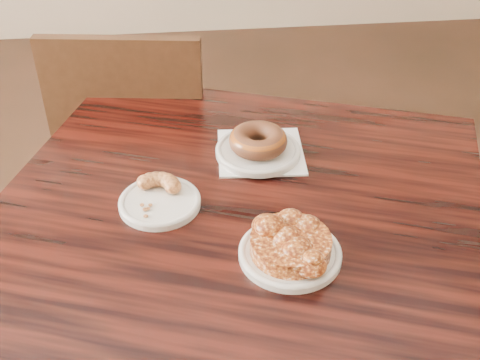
{
  "coord_description": "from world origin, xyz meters",
  "views": [
    {
      "loc": [
        -0.08,
        -1.02,
        1.46
      ],
      "look_at": [
        0.02,
        -0.13,
        0.8
      ],
      "focal_mm": 45.0,
      "sensor_mm": 36.0,
      "label": 1
    }
  ],
  "objects": [
    {
      "name": "plate_donut",
      "position": [
        0.08,
        0.01,
        0.76
      ],
      "size": [
        0.18,
        0.18,
        0.01
      ],
      "primitive_type": "cylinder",
      "color": "silver",
      "rests_on": "napkin"
    },
    {
      "name": "cafe_table",
      "position": [
        0.01,
        -0.17,
        0.38
      ],
      "size": [
        1.16,
        1.16,
        0.75
      ],
      "primitive_type": "cube",
      "rotation": [
        0.0,
        0.0,
        -0.34
      ],
      "color": "black",
      "rests_on": "floor"
    },
    {
      "name": "apple_fritter",
      "position": [
        0.09,
        -0.29,
        0.78
      ],
      "size": [
        0.18,
        0.18,
        0.04
      ],
      "primitive_type": null,
      "color": "#431507",
      "rests_on": "plate_fritter"
    },
    {
      "name": "chair_far",
      "position": [
        -0.19,
        0.49,
        0.45
      ],
      "size": [
        0.49,
        0.49,
        0.9
      ],
      "primitive_type": null,
      "rotation": [
        0.0,
        0.0,
        3.0
      ],
      "color": "black",
      "rests_on": "floor"
    },
    {
      "name": "napkin",
      "position": [
        0.08,
        0.02,
        0.75
      ],
      "size": [
        0.19,
        0.19,
        0.0
      ],
      "primitive_type": "cube",
      "rotation": [
        0.0,
        0.0,
        -0.06
      ],
      "color": "white",
      "rests_on": "cafe_table"
    },
    {
      "name": "cruller_fragment",
      "position": [
        -0.13,
        -0.13,
        0.78
      ],
      "size": [
        0.11,
        0.11,
        0.03
      ],
      "primitive_type": null,
      "color": "brown",
      "rests_on": "plate_cruller"
    },
    {
      "name": "glazed_donut",
      "position": [
        0.08,
        0.01,
        0.79
      ],
      "size": [
        0.12,
        0.12,
        0.04
      ],
      "primitive_type": "torus",
      "color": "brown",
      "rests_on": "plate_donut"
    },
    {
      "name": "plate_fritter",
      "position": [
        0.09,
        -0.29,
        0.76
      ],
      "size": [
        0.17,
        0.17,
        0.01
      ],
      "primitive_type": "cylinder",
      "color": "silver",
      "rests_on": "cafe_table"
    },
    {
      "name": "plate_cruller",
      "position": [
        -0.13,
        -0.13,
        0.76
      ],
      "size": [
        0.15,
        0.15,
        0.01
      ],
      "primitive_type": "cylinder",
      "color": "white",
      "rests_on": "cafe_table"
    }
  ]
}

